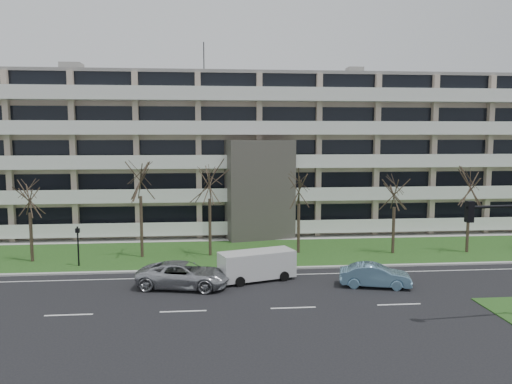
{
  "coord_description": "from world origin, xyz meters",
  "views": [
    {
      "loc": [
        -4.46,
        -26.2,
        9.45
      ],
      "look_at": [
        -1.14,
        10.0,
        5.29
      ],
      "focal_mm": 35.0,
      "sensor_mm": 36.0,
      "label": 1
    }
  ],
  "objects": [
    {
      "name": "tree_4",
      "position": [
        2.52,
        12.58,
        5.53
      ],
      "size": [
        3.55,
        3.55,
        7.11
      ],
      "color": "#382B21",
      "rests_on": "ground"
    },
    {
      "name": "tree_2",
      "position": [
        -9.8,
        12.31,
        6.66
      ],
      "size": [
        4.28,
        4.28,
        8.56
      ],
      "color": "#382B21",
      "rests_on": "ground"
    },
    {
      "name": "apartment_building",
      "position": [
        -0.01,
        25.32,
        7.61
      ],
      "size": [
        60.5,
        15.1,
        18.75
      ],
      "color": "#BCA892",
      "rests_on": "ground"
    },
    {
      "name": "tree_5",
      "position": [
        10.03,
        11.74,
        5.22
      ],
      "size": [
        3.36,
        3.36,
        6.73
      ],
      "color": "#382B21",
      "rests_on": "ground"
    },
    {
      "name": "curb",
      "position": [
        0.0,
        8.0,
        0.06
      ],
      "size": [
        90.0,
        0.35,
        0.12
      ],
      "primitive_type": "cube",
      "color": "#B2B2AD",
      "rests_on": "ground"
    },
    {
      "name": "lane_edge_line",
      "position": [
        0.0,
        6.5,
        0.01
      ],
      "size": [
        90.0,
        0.12,
        0.01
      ],
      "primitive_type": "cube",
      "color": "white",
      "rests_on": "ground"
    },
    {
      "name": "sidewalk",
      "position": [
        0.0,
        18.5,
        0.04
      ],
      "size": [
        90.0,
        2.0,
        0.08
      ],
      "primitive_type": "cube",
      "color": "#B2B2AD",
      "rests_on": "ground"
    },
    {
      "name": "tree_3",
      "position": [
        -4.54,
        12.36,
        6.3
      ],
      "size": [
        4.05,
        4.05,
        8.1
      ],
      "color": "#382B21",
      "rests_on": "ground"
    },
    {
      "name": "grass_verge",
      "position": [
        0.0,
        13.0,
        0.03
      ],
      "size": [
        90.0,
        10.0,
        0.06
      ],
      "primitive_type": "cube",
      "color": "#1D4416",
      "rests_on": "ground"
    },
    {
      "name": "ground",
      "position": [
        0.0,
        0.0,
        0.0
      ],
      "size": [
        160.0,
        160.0,
        0.0
      ],
      "primitive_type": "plane",
      "color": "black",
      "rests_on": "ground"
    },
    {
      "name": "pedestrian_signal",
      "position": [
        -14.0,
        10.0,
        1.87
      ],
      "size": [
        0.31,
        0.26,
        2.93
      ],
      "rotation": [
        0.0,
        0.0,
        -0.18
      ],
      "color": "black",
      "rests_on": "ground"
    },
    {
      "name": "tree_1",
      "position": [
        -17.8,
        11.64,
        5.17
      ],
      "size": [
        3.33,
        3.33,
        6.66
      ],
      "color": "#382B21",
      "rests_on": "ground"
    },
    {
      "name": "silver_pickup",
      "position": [
        -6.19,
        4.32,
        0.79
      ],
      "size": [
        6.14,
        3.77,
        1.59
      ],
      "primitive_type": "imported",
      "rotation": [
        0.0,
        0.0,
        1.36
      ],
      "color": "#A7A9AE",
      "rests_on": "ground"
    },
    {
      "name": "tree_6",
      "position": [
        16.11,
        11.53,
        5.77
      ],
      "size": [
        3.71,
        3.71,
        7.42
      ],
      "color": "#382B21",
      "rests_on": "ground"
    },
    {
      "name": "white_van",
      "position": [
        -1.43,
        5.51,
        1.14
      ],
      "size": [
        5.22,
        3.22,
        1.9
      ],
      "rotation": [
        0.0,
        0.0,
        0.31
      ],
      "color": "silver",
      "rests_on": "ground"
    },
    {
      "name": "blue_sedan",
      "position": [
        5.73,
        3.36,
        0.72
      ],
      "size": [
        4.6,
        2.52,
        1.44
      ],
      "primitive_type": "imported",
      "rotation": [
        0.0,
        0.0,
        1.33
      ],
      "color": "#75A8CB",
      "rests_on": "ground"
    }
  ]
}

